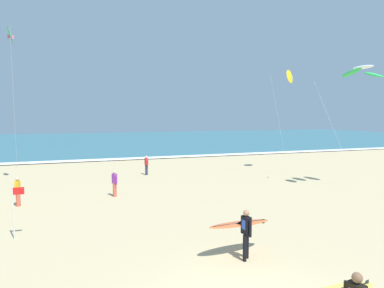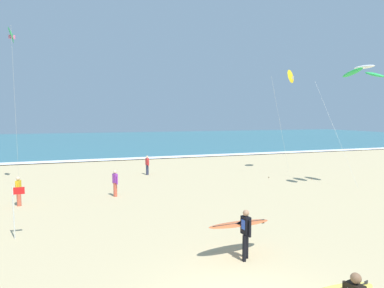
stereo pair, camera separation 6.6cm
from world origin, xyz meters
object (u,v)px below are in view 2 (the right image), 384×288
(surfer_lead, at_px, (243,227))
(bystander_yellow_top, at_px, (19,191))
(kite_arc_ivory_high, at_px, (364,72))
(bystander_red_top, at_px, (147,165))
(lifeguard_flag, at_px, (15,207))
(kite_delta_emerald_near, at_px, (12,36))
(bystander_purple_top, at_px, (115,183))
(kite_delta_golden_far, at_px, (291,77))

(surfer_lead, bearing_deg, bystander_yellow_top, 132.61)
(kite_arc_ivory_high, bearing_deg, bystander_red_top, 142.03)
(kite_arc_ivory_high, xyz_separation_m, lifeguard_flag, (-19.45, -2.34, -6.34))
(surfer_lead, bearing_deg, kite_arc_ivory_high, 29.18)
(kite_delta_emerald_near, height_order, bystander_purple_top, kite_delta_emerald_near)
(kite_arc_ivory_high, bearing_deg, bystander_yellow_top, 172.44)
(kite_delta_golden_far, distance_m, kite_arc_ivory_high, 7.26)
(bystander_purple_top, bearing_deg, bystander_yellow_top, -174.77)
(kite_delta_golden_far, xyz_separation_m, bystander_purple_top, (-14.99, -4.07, -7.32))
(surfer_lead, bearing_deg, kite_delta_emerald_near, 122.99)
(lifeguard_flag, bearing_deg, kite_delta_golden_far, 26.50)
(bystander_purple_top, bearing_deg, lifeguard_flag, -127.43)
(kite_delta_emerald_near, distance_m, kite_arc_ivory_high, 23.00)
(bystander_yellow_top, bearing_deg, kite_arc_ivory_high, -7.56)
(bystander_red_top, xyz_separation_m, bystander_yellow_top, (-8.10, -6.83, 0.00))
(kite_delta_emerald_near, xyz_separation_m, bystander_purple_top, (6.11, -5.01, -9.31))
(kite_delta_emerald_near, relative_size, bystander_yellow_top, 6.74)
(kite_delta_golden_far, distance_m, bystander_yellow_top, 21.82)
(kite_delta_emerald_near, relative_size, kite_delta_golden_far, 1.22)
(kite_delta_emerald_near, distance_m, kite_delta_golden_far, 21.21)
(kite_delta_golden_far, relative_size, bystander_yellow_top, 5.51)
(surfer_lead, relative_size, bystander_yellow_top, 1.54)
(bystander_red_top, relative_size, lifeguard_flag, 0.76)
(kite_delta_golden_far, relative_size, kite_arc_ivory_high, 1.10)
(kite_arc_ivory_high, xyz_separation_m, bystander_purple_top, (-15.24, 3.16, -6.80))
(kite_delta_emerald_near, relative_size, lifeguard_flag, 5.11)
(kite_delta_emerald_near, relative_size, kite_arc_ivory_high, 1.34)
(kite_arc_ivory_high, xyz_separation_m, bystander_yellow_top, (-20.31, 2.70, -6.80))
(bystander_red_top, bearing_deg, kite_delta_emerald_near, -171.59)
(surfer_lead, distance_m, bystander_yellow_top, 12.60)
(kite_arc_ivory_high, relative_size, lifeguard_flag, 3.81)
(kite_delta_golden_far, relative_size, bystander_red_top, 5.51)
(lifeguard_flag, bearing_deg, kite_delta_emerald_near, 100.26)
(surfer_lead, xyz_separation_m, kite_arc_ivory_high, (11.78, 6.58, 6.56))
(kite_delta_golden_far, height_order, bystander_yellow_top, kite_delta_golden_far)
(bystander_red_top, distance_m, lifeguard_flag, 13.91)
(kite_delta_emerald_near, height_order, lifeguard_flag, kite_delta_emerald_near)
(bystander_purple_top, height_order, bystander_yellow_top, same)
(bystander_purple_top, bearing_deg, bystander_red_top, 64.47)
(bystander_purple_top, height_order, bystander_red_top, same)
(kite_arc_ivory_high, bearing_deg, surfer_lead, -150.82)
(kite_arc_ivory_high, bearing_deg, lifeguard_flag, -173.14)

